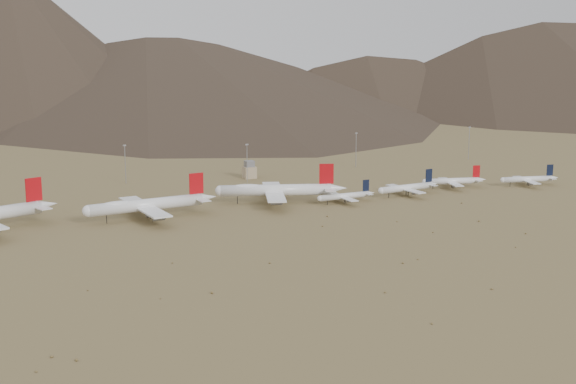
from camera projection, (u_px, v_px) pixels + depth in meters
name	position (u px, v px, depth m)	size (l,w,h in m)	color
ground	(273.00, 219.00, 427.12)	(3000.00, 3000.00, 0.00)	olive
widebody_centre	(147.00, 205.00, 426.61)	(75.03, 58.19, 22.34)	white
widebody_east	(276.00, 190.00, 465.46)	(74.53, 59.20, 22.90)	white
narrowbody_a	(346.00, 196.00, 467.23)	(38.26, 27.48, 12.62)	white
narrowbody_b	(408.00, 188.00, 488.53)	(45.16, 32.77, 14.95)	white
narrowbody_c	(453.00, 181.00, 511.38)	(42.51, 31.20, 14.21)	white
narrowbody_d	(529.00, 179.00, 519.22)	(40.42, 29.59, 13.48)	white
control_tower	(249.00, 170.00, 546.08)	(8.00, 8.00, 12.00)	tan
mast_west	(125.00, 162.00, 525.32)	(2.00, 0.60, 25.70)	gray
mast_centre	(247.00, 161.00, 529.00)	(2.00, 0.60, 25.70)	gray
mast_east	(356.00, 148.00, 588.62)	(2.00, 0.60, 25.70)	gray
mast_far_east	(469.00, 141.00, 625.47)	(2.00, 0.60, 25.70)	gray
desert_scrub	(356.00, 264.00, 343.31)	(416.60, 173.99, 0.92)	brown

